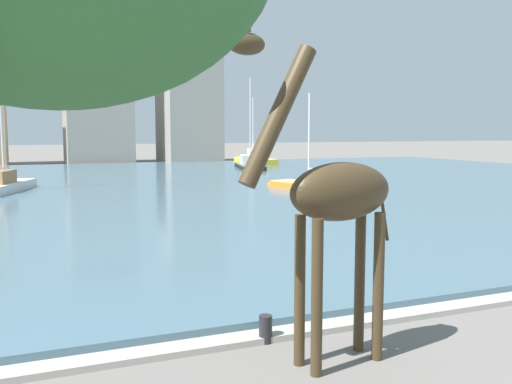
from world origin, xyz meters
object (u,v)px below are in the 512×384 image
at_px(sailboat_orange, 307,187).
at_px(sailboat_white, 5,186).
at_px(sailboat_black, 250,166).
at_px(giraffe_statue, 333,198).
at_px(sailboat_yellow, 253,160).
at_px(mooring_bollard, 266,329).

height_order(sailboat_orange, sailboat_white, sailboat_white).
bearing_deg(sailboat_black, sailboat_orange, -100.97).
distance_m(sailboat_orange, sailboat_white, 17.78).
xyz_separation_m(giraffe_statue, sailboat_orange, (11.12, 22.19, -2.37)).
xyz_separation_m(giraffe_statue, sailboat_black, (14.58, 40.02, -2.23)).
bearing_deg(sailboat_white, sailboat_orange, -18.90).
bearing_deg(sailboat_orange, sailboat_yellow, 75.20).
relative_size(sailboat_orange, mooring_bollard, 14.56).
xyz_separation_m(giraffe_statue, mooring_bollard, (-0.62, 1.25, -2.47)).
relative_size(sailboat_black, sailboat_yellow, 1.06).
bearing_deg(sailboat_yellow, sailboat_orange, -104.80).
distance_m(sailboat_white, mooring_bollard, 27.18).
bearing_deg(sailboat_yellow, giraffe_statue, -110.63).
relative_size(giraffe_statue, sailboat_yellow, 0.67).
height_order(giraffe_statue, sailboat_orange, sailboat_orange).
bearing_deg(sailboat_yellow, sailboat_black, -114.15).
xyz_separation_m(giraffe_statue, sailboat_yellow, (17.63, 46.82, -2.10)).
relative_size(giraffe_statue, mooring_bollard, 10.66).
height_order(sailboat_orange, sailboat_black, sailboat_black).
relative_size(sailboat_orange, sailboat_white, 0.82).
bearing_deg(sailboat_yellow, sailboat_white, -141.03).
distance_m(sailboat_black, mooring_bollard, 41.64).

